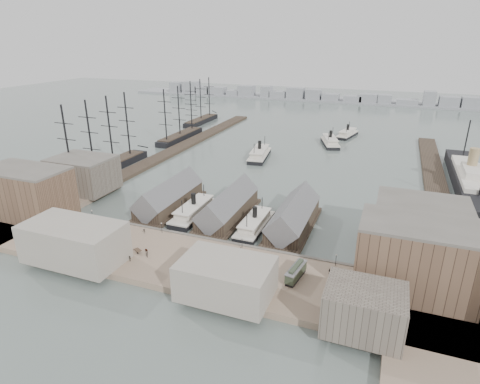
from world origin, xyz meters
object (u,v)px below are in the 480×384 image
at_px(tram, 296,273).
at_px(horse_cart_center, 143,250).
at_px(horse_cart_left, 84,231).
at_px(horse_cart_right, 247,275).
at_px(ocean_steamer, 469,179).
at_px(ferry_docked_west, 194,210).

relative_size(tram, horse_cart_center, 2.26).
relative_size(horse_cart_left, horse_cart_right, 0.98).
bearing_deg(tram, horse_cart_left, -172.04).
bearing_deg(ocean_steamer, ferry_docked_west, -144.24).
bearing_deg(horse_cart_left, ocean_steamer, -46.11).
height_order(ferry_docked_west, horse_cart_center, ferry_docked_west).
xyz_separation_m(ocean_steamer, horse_cart_left, (-132.53, -105.94, -1.25)).
relative_size(ferry_docked_west, horse_cart_right, 5.92).
distance_m(ferry_docked_west, horse_cart_left, 40.96).
xyz_separation_m(horse_cart_left, horse_cart_center, (27.22, -4.30, 0.01)).
relative_size(ferry_docked_west, horse_cart_left, 6.07).
relative_size(ferry_docked_west, ocean_steamer, 0.30).
distance_m(tram, horse_cart_left, 76.02).
relative_size(ocean_steamer, horse_cart_center, 19.44).
distance_m(ocean_steamer, horse_cart_center, 152.47).
relative_size(tram, horse_cart_right, 2.27).
bearing_deg(ferry_docked_west, tram, -32.97).
bearing_deg(horse_cart_center, horse_cart_left, 106.72).
distance_m(ferry_docked_west, ocean_steamer, 129.41).
relative_size(horse_cart_left, horse_cart_center, 0.97).
xyz_separation_m(ocean_steamer, horse_cart_center, (-105.31, -110.24, -1.24)).
distance_m(horse_cart_left, horse_cart_center, 27.56).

